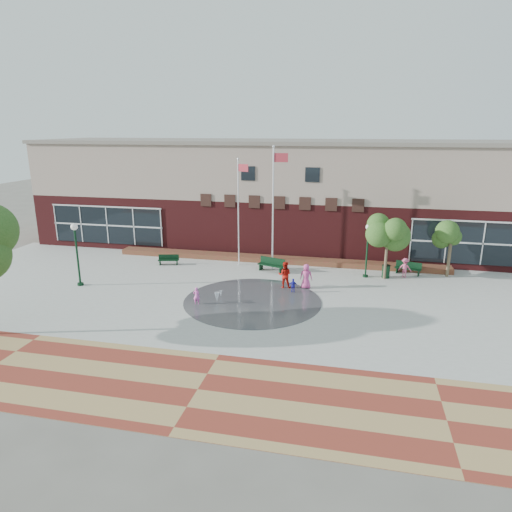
% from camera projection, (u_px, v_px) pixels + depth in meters
% --- Properties ---
extents(ground, '(120.00, 120.00, 0.00)m').
position_uv_depth(ground, '(240.00, 321.00, 25.03)').
color(ground, '#666056').
rests_on(ground, ground).
extents(plaza_concrete, '(46.00, 18.00, 0.01)m').
position_uv_depth(plaza_concrete, '(256.00, 295.00, 28.79)').
color(plaza_concrete, '#A8A8A0').
rests_on(plaza_concrete, ground).
extents(paver_band, '(46.00, 6.00, 0.01)m').
position_uv_depth(paver_band, '(198.00, 390.00, 18.45)').
color(paver_band, maroon).
rests_on(paver_band, ground).
extents(splash_pad, '(8.40, 8.40, 0.01)m').
position_uv_depth(splash_pad, '(252.00, 301.00, 27.85)').
color(splash_pad, '#383A3D').
rests_on(splash_pad, ground).
extents(library_building, '(44.40, 10.40, 9.20)m').
position_uv_depth(library_building, '(289.00, 193.00, 40.19)').
color(library_building, '#511618').
rests_on(library_building, ground).
extents(flower_bed, '(26.00, 1.20, 0.40)m').
position_uv_depth(flower_bed, '(277.00, 262.00, 35.93)').
color(flower_bed, maroon).
rests_on(flower_bed, ground).
extents(flagpole_left, '(0.91, 0.37, 8.13)m').
position_uv_depth(flagpole_left, '(239.00, 207.00, 33.98)').
color(flagpole_left, white).
rests_on(flagpole_left, ground).
extents(flagpole_right, '(1.12, 0.18, 9.04)m').
position_uv_depth(flagpole_right, '(274.00, 202.00, 32.66)').
color(flagpole_right, white).
rests_on(flagpole_right, ground).
extents(lamp_left, '(0.45, 0.45, 4.25)m').
position_uv_depth(lamp_left, '(76.00, 247.00, 29.92)').
color(lamp_left, black).
rests_on(lamp_left, ground).
extents(lamp_right, '(0.41, 0.41, 3.83)m').
position_uv_depth(lamp_right, '(367.00, 245.00, 31.68)').
color(lamp_right, black).
rests_on(lamp_right, ground).
extents(bench_left, '(1.62, 0.78, 0.79)m').
position_uv_depth(bench_left, '(169.00, 262.00, 35.16)').
color(bench_left, black).
rests_on(bench_left, ground).
extents(bench_mid, '(2.10, 1.18, 1.02)m').
position_uv_depth(bench_mid, '(271.00, 267.00, 33.48)').
color(bench_mid, black).
rests_on(bench_mid, ground).
extents(bench_right, '(1.88, 1.02, 0.91)m').
position_uv_depth(bench_right, '(408.00, 270.00, 32.86)').
color(bench_right, black).
rests_on(bench_right, ground).
extents(trash_can, '(0.58, 0.58, 0.94)m').
position_uv_depth(trash_can, '(386.00, 271.00, 32.05)').
color(trash_can, black).
rests_on(trash_can, ground).
extents(tree_mid, '(2.73, 2.73, 4.60)m').
position_uv_depth(tree_mid, '(388.00, 232.00, 31.06)').
color(tree_mid, '#4D3E2C').
rests_on(tree_mid, ground).
extents(tree_small_right, '(2.47, 2.47, 4.21)m').
position_uv_depth(tree_small_right, '(452.00, 235.00, 31.59)').
color(tree_small_right, '#4D3E2C').
rests_on(tree_small_right, ground).
extents(water_jet_a, '(0.32, 0.32, 0.61)m').
position_uv_depth(water_jet_a, '(217.00, 302.00, 27.65)').
color(water_jet_a, white).
rests_on(water_jet_a, ground).
extents(water_jet_b, '(0.18, 0.18, 0.41)m').
position_uv_depth(water_jet_b, '(221.00, 297.00, 28.47)').
color(water_jet_b, white).
rests_on(water_jet_b, ground).
extents(child_splash, '(0.42, 0.29, 1.10)m').
position_uv_depth(child_splash, '(197.00, 296.00, 27.19)').
color(child_splash, '#EE5EC2').
rests_on(child_splash, ground).
extents(adult_red, '(0.92, 0.75, 1.79)m').
position_uv_depth(adult_red, '(285.00, 275.00, 29.96)').
color(adult_red, '#B8150D').
rests_on(adult_red, ground).
extents(adult_pink, '(0.82, 0.54, 1.66)m').
position_uv_depth(adult_pink, '(306.00, 276.00, 29.88)').
color(adult_pink, '#D0438B').
rests_on(adult_pink, ground).
extents(child_blue, '(0.57, 0.24, 0.96)m').
position_uv_depth(child_blue, '(293.00, 286.00, 29.15)').
color(child_blue, '#2321B3').
rests_on(child_blue, ground).
extents(person_bench, '(1.02, 0.75, 1.41)m').
position_uv_depth(person_bench, '(405.00, 268.00, 32.09)').
color(person_bench, '#D1527A').
rests_on(person_bench, ground).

